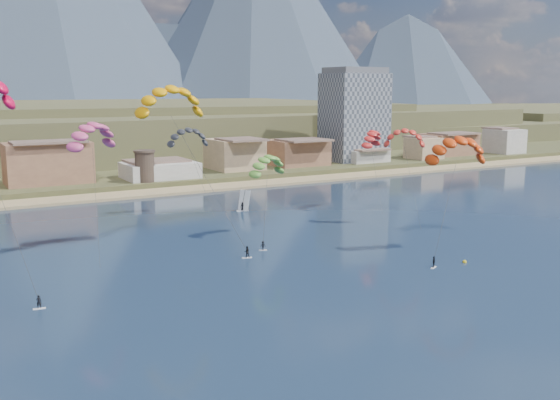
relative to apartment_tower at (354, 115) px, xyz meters
name	(u,v)px	position (x,y,z in m)	size (l,w,h in m)	color
ground	(418,327)	(-85.00, -128.00, -17.82)	(2400.00, 2400.00, 0.00)	black
beach	(137,194)	(-85.00, -22.00, -17.57)	(2200.00, 12.00, 0.90)	tan
foothills	(97,129)	(-62.61, 104.47, -8.74)	(940.00, 210.00, 18.00)	brown
apartment_tower	(354,115)	(0.00, 0.00, 0.00)	(20.00, 16.00, 32.00)	gray
watchtower	(145,166)	(-80.00, -14.00, -11.45)	(5.82, 5.82, 8.60)	#47382D
kitesurfer_yellow	(170,97)	(-95.24, -76.42, 7.87)	(14.19, 18.27, 30.45)	silver
kitesurfer_orange	(457,146)	(-55.29, -103.55, -0.11)	(17.66, 11.45, 22.04)	silver
kitesurfer_green	(267,163)	(-77.78, -78.75, -4.17)	(11.62, 13.40, 17.44)	silver
distant_kite_pink	(92,131)	(-109.14, -78.08, 2.62)	(10.33, 9.11, 23.41)	#262626
distant_kite_dark	(188,134)	(-82.26, -51.41, -0.45)	(9.63, 6.05, 20.35)	#262626
distant_kite_orange	(405,135)	(-48.47, -82.50, 0.13)	(8.85, 7.95, 20.70)	#262626
distant_kite_red	(371,136)	(-44.68, -67.02, -1.26)	(9.01, 8.01, 19.42)	#262626
windsurfer	(243,204)	(-70.96, -55.08, -16.33)	(2.72, 2.98, 4.68)	silver
buoy	(465,262)	(-59.89, -110.88, -17.71)	(0.66, 0.66, 0.66)	gold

